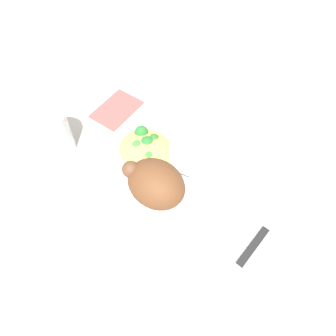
{
  "coord_description": "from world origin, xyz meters",
  "views": [
    {
      "loc": [
        -0.2,
        0.24,
        0.49
      ],
      "look_at": [
        0.0,
        0.0,
        0.03
      ],
      "focal_mm": 34.23,
      "sensor_mm": 36.0,
      "label": 1
    }
  ],
  "objects_px": {
    "water_glass": "(52,133)",
    "napkin": "(117,109)",
    "roasted_chicken": "(155,183)",
    "plate": "(168,174)",
    "fork": "(233,252)",
    "knife": "(239,265)",
    "mac_cheese_with_broccoli": "(147,149)",
    "rice_pile": "(193,155)"
  },
  "relations": [
    {
      "from": "rice_pile",
      "to": "water_glass",
      "type": "relative_size",
      "value": 1.09
    },
    {
      "from": "rice_pile",
      "to": "fork",
      "type": "bearing_deg",
      "value": 149.7
    },
    {
      "from": "napkin",
      "to": "rice_pile",
      "type": "bearing_deg",
      "value": 176.66
    },
    {
      "from": "rice_pile",
      "to": "water_glass",
      "type": "xyz_separation_m",
      "value": [
        0.22,
        0.13,
        0.01
      ]
    },
    {
      "from": "knife",
      "to": "napkin",
      "type": "relative_size",
      "value": 1.89
    },
    {
      "from": "mac_cheese_with_broccoli",
      "to": "fork",
      "type": "relative_size",
      "value": 0.72
    },
    {
      "from": "plate",
      "to": "knife",
      "type": "relative_size",
      "value": 1.31
    },
    {
      "from": "knife",
      "to": "plate",
      "type": "bearing_deg",
      "value": -15.32
    },
    {
      "from": "roasted_chicken",
      "to": "napkin",
      "type": "bearing_deg",
      "value": -27.43
    },
    {
      "from": "roasted_chicken",
      "to": "fork",
      "type": "height_order",
      "value": "roasted_chicken"
    },
    {
      "from": "mac_cheese_with_broccoli",
      "to": "napkin",
      "type": "relative_size",
      "value": 1.02
    },
    {
      "from": "mac_cheese_with_broccoli",
      "to": "knife",
      "type": "bearing_deg",
      "value": 167.17
    },
    {
      "from": "water_glass",
      "to": "napkin",
      "type": "height_order",
      "value": "water_glass"
    },
    {
      "from": "rice_pile",
      "to": "napkin",
      "type": "relative_size",
      "value": 0.95
    },
    {
      "from": "mac_cheese_with_broccoli",
      "to": "fork",
      "type": "xyz_separation_m",
      "value": [
        -0.22,
        0.04,
        -0.04
      ]
    },
    {
      "from": "plate",
      "to": "water_glass",
      "type": "xyz_separation_m",
      "value": [
        0.2,
        0.09,
        0.03
      ]
    },
    {
      "from": "roasted_chicken",
      "to": "napkin",
      "type": "distance_m",
      "value": 0.24
    },
    {
      "from": "napkin",
      "to": "water_glass",
      "type": "bearing_deg",
      "value": 85.13
    },
    {
      "from": "plate",
      "to": "water_glass",
      "type": "bearing_deg",
      "value": 22.76
    },
    {
      "from": "fork",
      "to": "mac_cheese_with_broccoli",
      "type": "bearing_deg",
      "value": -11.27
    },
    {
      "from": "fork",
      "to": "napkin",
      "type": "height_order",
      "value": "fork"
    },
    {
      "from": "roasted_chicken",
      "to": "water_glass",
      "type": "distance_m",
      "value": 0.22
    },
    {
      "from": "roasted_chicken",
      "to": "water_glass",
      "type": "relative_size",
      "value": 1.22
    },
    {
      "from": "rice_pile",
      "to": "knife",
      "type": "distance_m",
      "value": 0.2
    },
    {
      "from": "rice_pile",
      "to": "napkin",
      "type": "bearing_deg",
      "value": -3.34
    },
    {
      "from": "rice_pile",
      "to": "plate",
      "type": "bearing_deg",
      "value": 68.31
    },
    {
      "from": "mac_cheese_with_broccoli",
      "to": "water_glass",
      "type": "distance_m",
      "value": 0.18
    },
    {
      "from": "knife",
      "to": "napkin",
      "type": "bearing_deg",
      "value": -16.18
    },
    {
      "from": "plate",
      "to": "napkin",
      "type": "xyz_separation_m",
      "value": [
        0.19,
        -0.06,
        -0.01
      ]
    },
    {
      "from": "roasted_chicken",
      "to": "knife",
      "type": "height_order",
      "value": "roasted_chicken"
    },
    {
      "from": "mac_cheese_with_broccoli",
      "to": "plate",
      "type": "bearing_deg",
      "value": 176.57
    },
    {
      "from": "fork",
      "to": "knife",
      "type": "distance_m",
      "value": 0.02
    },
    {
      "from": "plate",
      "to": "fork",
      "type": "bearing_deg",
      "value": 166.39
    },
    {
      "from": "mac_cheese_with_broccoli",
      "to": "water_glass",
      "type": "height_order",
      "value": "water_glass"
    },
    {
      "from": "mac_cheese_with_broccoli",
      "to": "knife",
      "type": "xyz_separation_m",
      "value": [
        -0.24,
        0.05,
        -0.04
      ]
    },
    {
      "from": "fork",
      "to": "water_glass",
      "type": "height_order",
      "value": "water_glass"
    },
    {
      "from": "mac_cheese_with_broccoli",
      "to": "napkin",
      "type": "height_order",
      "value": "mac_cheese_with_broccoli"
    },
    {
      "from": "roasted_chicken",
      "to": "knife",
      "type": "xyz_separation_m",
      "value": [
        -0.17,
        0.0,
        -0.05
      ]
    },
    {
      "from": "plate",
      "to": "fork",
      "type": "distance_m",
      "value": 0.17
    },
    {
      "from": "roasted_chicken",
      "to": "mac_cheese_with_broccoli",
      "type": "height_order",
      "value": "roasted_chicken"
    },
    {
      "from": "roasted_chicken",
      "to": "plate",
      "type": "bearing_deg",
      "value": -73.96
    },
    {
      "from": "fork",
      "to": "plate",
      "type": "bearing_deg",
      "value": -13.61
    }
  ]
}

